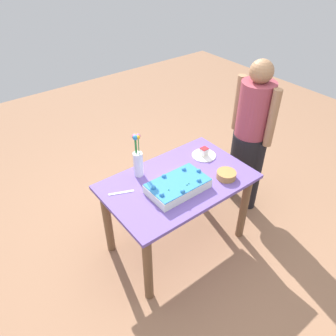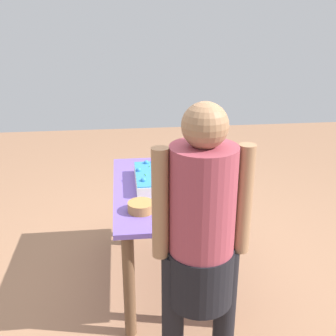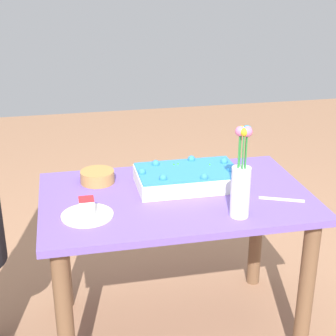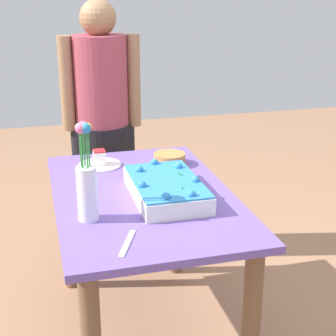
{
  "view_description": "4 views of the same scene",
  "coord_description": "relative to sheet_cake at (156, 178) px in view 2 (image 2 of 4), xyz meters",
  "views": [
    {
      "loc": [
        -1.29,
        -1.54,
        2.35
      ],
      "look_at": [
        -0.07,
        0.04,
        0.86
      ],
      "focal_mm": 35.0,
      "sensor_mm": 36.0,
      "label": 1
    },
    {
      "loc": [
        2.54,
        -0.3,
        1.86
      ],
      "look_at": [
        -0.05,
        -0.0,
        0.84
      ],
      "focal_mm": 45.0,
      "sensor_mm": 36.0,
      "label": 2
    },
    {
      "loc": [
        0.46,
        2.0,
        1.67
      ],
      "look_at": [
        0.03,
        -0.04,
        0.84
      ],
      "focal_mm": 55.0,
      "sensor_mm": 36.0,
      "label": 3
    },
    {
      "loc": [
        -1.98,
        0.42,
        1.56
      ],
      "look_at": [
        -0.0,
        -0.11,
        0.82
      ],
      "focal_mm": 55.0,
      "sensor_mm": 36.0,
      "label": 4
    }
  ],
  "objects": [
    {
      "name": "ground_plane",
      "position": [
        0.07,
        0.09,
        -0.76
      ],
      "size": [
        8.0,
        8.0,
        0.0
      ],
      "primitive_type": "plane",
      "color": "#9B6E50"
    },
    {
      "name": "dining_table",
      "position": [
        0.07,
        0.09,
        -0.18
      ],
      "size": [
        1.18,
        0.74,
        0.72
      ],
      "color": "#6A50A8",
      "rests_on": "ground_plane"
    },
    {
      "name": "sheet_cake",
      "position": [
        0.0,
        0.0,
        0.0
      ],
      "size": [
        0.46,
        0.27,
        0.1
      ],
      "color": "white",
      "rests_on": "dining_table"
    },
    {
      "name": "serving_plate_with_slice",
      "position": [
        0.47,
        0.21,
        -0.02
      ],
      "size": [
        0.21,
        0.21,
        0.08
      ],
      "color": "white",
      "rests_on": "dining_table"
    },
    {
      "name": "cake_knife",
      "position": [
        -0.36,
        0.23,
        -0.04
      ],
      "size": [
        0.19,
        0.09,
        0.0
      ],
      "primitive_type": "cube",
      "rotation": [
        0.0,
        0.0,
        2.74
      ],
      "color": "silver",
      "rests_on": "dining_table"
    },
    {
      "name": "flower_vase",
      "position": [
        -0.13,
        0.34,
        0.11
      ],
      "size": [
        0.08,
        0.08,
        0.38
      ],
      "color": "white",
      "rests_on": "dining_table"
    },
    {
      "name": "fruit_bowl",
      "position": [
        0.4,
        -0.12,
        -0.01
      ],
      "size": [
        0.16,
        0.16,
        0.06
      ],
      "primitive_type": "cylinder",
      "color": "#AE7E40",
      "rests_on": "dining_table"
    },
    {
      "name": "person_standing",
      "position": [
        0.96,
        0.13,
        0.09
      ],
      "size": [
        0.31,
        0.45,
        1.49
      ],
      "rotation": [
        0.0,
        0.0,
        3.14
      ],
      "color": "black",
      "rests_on": "ground_plane"
    }
  ]
}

